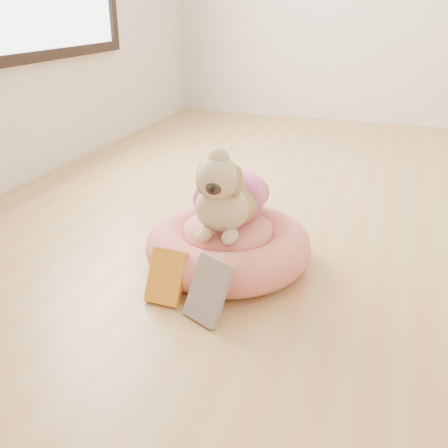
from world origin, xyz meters
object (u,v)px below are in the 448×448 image
(book_yellow, at_px, (166,277))
(book_white, at_px, (208,290))
(pet_bed, at_px, (228,246))
(dog, at_px, (228,182))

(book_yellow, distance_m, book_white, 0.18)
(pet_bed, distance_m, book_white, 0.37)
(dog, bearing_deg, book_white, -85.62)
(pet_bed, distance_m, book_yellow, 0.33)
(dog, bearing_deg, pet_bed, -68.00)
(book_yellow, bearing_deg, book_white, -15.67)
(book_yellow, xyz_separation_m, book_white, (0.17, -0.05, 0.01))
(dog, relative_size, book_yellow, 2.47)
(pet_bed, distance_m, dog, 0.26)
(dog, relative_size, book_white, 2.21)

